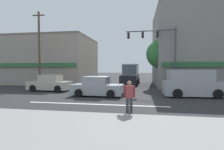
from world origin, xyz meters
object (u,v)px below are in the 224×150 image
(sedan_crossing_center, at_px, (50,84))
(van_waiting_far, at_px, (192,84))
(utility_pole_near_left, at_px, (39,49))
(traffic_light_mast, at_px, (161,47))
(street_tree, at_px, (161,54))
(sedan_parked_curbside, at_px, (97,87))
(pedestrian_foreground_with_bag, at_px, (129,96))
(box_truck_approaching_near, at_px, (130,75))

(sedan_crossing_center, xyz_separation_m, van_waiting_far, (12.86, -1.38, 0.29))
(utility_pole_near_left, relative_size, traffic_light_mast, 1.36)
(street_tree, distance_m, van_waiting_far, 6.58)
(utility_pole_near_left, distance_m, sedan_parked_curbside, 9.46)
(sedan_crossing_center, relative_size, pedestrian_foreground_with_bag, 2.47)
(sedan_crossing_center, xyz_separation_m, sedan_parked_curbside, (5.37, -2.28, 0.00))
(street_tree, relative_size, pedestrian_foreground_with_bag, 3.26)
(traffic_light_mast, bearing_deg, pedestrian_foreground_with_bag, -105.32)
(street_tree, xyz_separation_m, box_truck_approaching_near, (-3.57, 2.97, -2.54))
(van_waiting_far, height_order, sedan_parked_curbside, van_waiting_far)
(sedan_crossing_center, distance_m, sedan_parked_curbside, 5.83)
(traffic_light_mast, height_order, sedan_parked_curbside, traffic_light_mast)
(utility_pole_near_left, bearing_deg, sedan_parked_curbside, -28.83)
(sedan_crossing_center, height_order, sedan_parked_curbside, same)
(van_waiting_far, relative_size, sedan_parked_curbside, 1.12)
(traffic_light_mast, distance_m, sedan_parked_curbside, 7.73)
(utility_pole_near_left, xyz_separation_m, box_truck_approaching_near, (9.78, 5.34, -3.11))
(box_truck_approaching_near, xyz_separation_m, sedan_parked_curbside, (-2.14, -9.55, -0.54))
(box_truck_approaching_near, distance_m, sedan_parked_curbside, 9.80)
(utility_pole_near_left, relative_size, sedan_parked_curbside, 2.02)
(utility_pole_near_left, bearing_deg, sedan_crossing_center, -40.38)
(van_waiting_far, xyz_separation_m, box_truck_approaching_near, (-5.35, 8.65, 0.25))
(traffic_light_mast, relative_size, sedan_crossing_center, 1.50)
(street_tree, relative_size, sedan_parked_curbside, 1.31)
(traffic_light_mast, bearing_deg, sedan_parked_curbside, -143.07)
(utility_pole_near_left, distance_m, van_waiting_far, 15.85)
(sedan_crossing_center, xyz_separation_m, box_truck_approaching_near, (7.51, 7.27, 0.54))
(van_waiting_far, bearing_deg, utility_pole_near_left, 167.66)
(box_truck_approaching_near, bearing_deg, street_tree, -39.76)
(traffic_light_mast, relative_size, box_truck_approaching_near, 1.09)
(pedestrian_foreground_with_bag, bearing_deg, sedan_crossing_center, 137.35)
(street_tree, xyz_separation_m, utility_pole_near_left, (-13.35, -2.37, 0.57))
(utility_pole_near_left, bearing_deg, traffic_light_mast, -0.43)
(street_tree, distance_m, utility_pole_near_left, 13.57)
(traffic_light_mast, bearing_deg, street_tree, 84.55)
(street_tree, distance_m, sedan_crossing_center, 12.28)
(traffic_light_mast, relative_size, sedan_parked_curbside, 1.49)
(traffic_light_mast, distance_m, sedan_crossing_center, 11.57)
(sedan_crossing_center, bearing_deg, van_waiting_far, -6.12)
(utility_pole_near_left, relative_size, sedan_crossing_center, 2.04)
(street_tree, relative_size, utility_pole_near_left, 0.65)
(pedestrian_foreground_with_bag, bearing_deg, van_waiting_far, 53.51)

